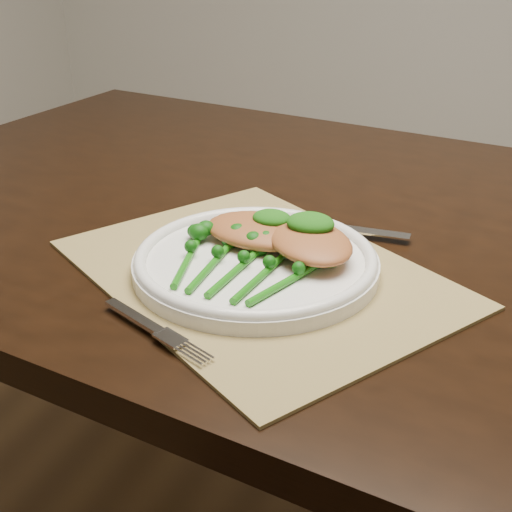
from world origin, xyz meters
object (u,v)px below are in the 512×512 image
at_px(placemat, 257,273).
at_px(chicken_fillet_left, 260,231).
at_px(broccolini_bundle, 236,270).
at_px(dining_table, 349,444).
at_px(dinner_plate, 256,261).

xyz_separation_m(placemat, chicken_fillet_left, (-0.01, 0.04, 0.03)).
height_order(placemat, chicken_fillet_left, chicken_fillet_left).
xyz_separation_m(chicken_fillet_left, broccolini_bundle, (0.01, -0.09, -0.01)).
bearing_deg(dining_table, dinner_plate, -107.25).
relative_size(placemat, broccolini_bundle, 2.61).
xyz_separation_m(placemat, dinner_plate, (-0.00, -0.00, 0.01)).
relative_size(placemat, chicken_fillet_left, 3.22).
height_order(dining_table, dinner_plate, dinner_plate).
height_order(dinner_plate, broccolini_bundle, broccolini_bundle).
height_order(dinner_plate, chicken_fillet_left, chicken_fillet_left).
bearing_deg(placemat, chicken_fillet_left, 139.07).
height_order(dining_table, broccolini_bundle, broccolini_bundle).
relative_size(chicken_fillet_left, broccolini_bundle, 0.81).
relative_size(placemat, dinner_plate, 1.56).
bearing_deg(broccolini_bundle, dinner_plate, 85.19).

